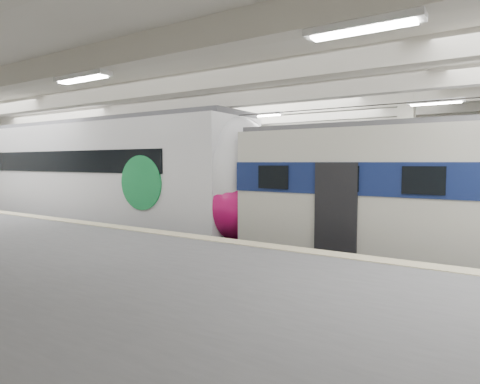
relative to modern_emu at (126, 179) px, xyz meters
The scene contains 4 objects.
station_hall 5.77m from the modern_emu, 17.71° to the right, with size 36.00×24.00×5.75m.
modern_emu is the anchor object (origin of this frame).
older_rer 12.60m from the modern_emu, ahead, with size 12.55×2.77×4.18m.
far_train 5.63m from the modern_emu, 101.97° to the left, with size 13.76×3.07×4.39m.
Camera 1 is at (7.60, -11.60, 3.10)m, focal length 30.00 mm.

